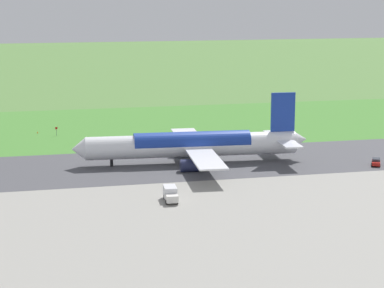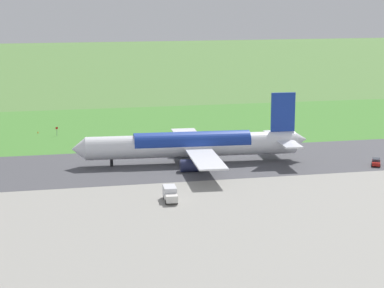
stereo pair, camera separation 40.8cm
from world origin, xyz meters
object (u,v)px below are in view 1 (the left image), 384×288
at_px(airliner_main, 194,145).
at_px(service_truck_fuel, 171,194).
at_px(no_stopping_sign, 56,131).
at_px(service_car_ops, 376,162).
at_px(traffic_cone_orange, 37,132).

bearing_deg(airliner_main, service_truck_fuel, 69.08).
distance_m(service_truck_fuel, no_stopping_sign, 70.32).
relative_size(airliner_main, service_car_ops, 11.86).
xyz_separation_m(service_truck_fuel, traffic_cone_orange, (23.13, -72.72, -1.13)).
relative_size(service_truck_fuel, traffic_cone_orange, 10.80).
bearing_deg(service_truck_fuel, traffic_cone_orange, -72.35).
height_order(service_car_ops, traffic_cone_orange, service_car_ops).
relative_size(service_truck_fuel, service_car_ops, 1.30).
relative_size(service_truck_fuel, no_stopping_sign, 2.42).
xyz_separation_m(service_car_ops, no_stopping_sign, (68.69, -50.39, 0.62)).
bearing_deg(service_car_ops, traffic_cone_orange, -36.83).
relative_size(airliner_main, service_truck_fuel, 9.12).
bearing_deg(no_stopping_sign, traffic_cone_orange, -43.83).
xyz_separation_m(service_truck_fuel, service_car_ops, (-50.55, -17.55, -0.56)).
height_order(service_car_ops, no_stopping_sign, no_stopping_sign).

